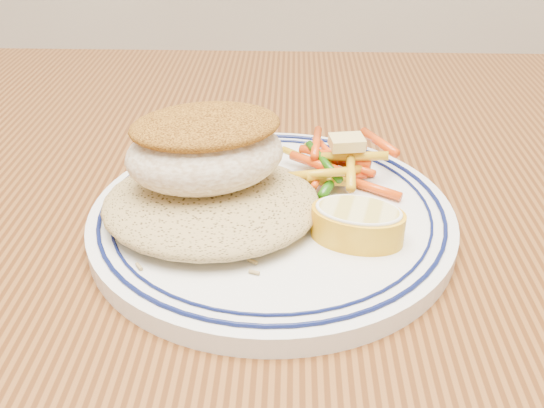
{
  "coord_description": "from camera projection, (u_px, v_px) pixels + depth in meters",
  "views": [
    {
      "loc": [
        0.04,
        -0.35,
        1.0
      ],
      "look_at": [
        0.03,
        0.03,
        0.77
      ],
      "focal_mm": 40.0,
      "sensor_mm": 36.0,
      "label": 1
    }
  ],
  "objects": [
    {
      "name": "dining_table",
      "position": [
        232.0,
        347.0,
        0.48
      ],
      "size": [
        1.5,
        0.9,
        0.75
      ],
      "color": "#4B270F",
      "rests_on": "ground"
    },
    {
      "name": "plate",
      "position": [
        272.0,
        216.0,
        0.45
      ],
      "size": [
        0.27,
        0.27,
        0.02
      ],
      "color": "silver",
      "rests_on": "dining_table"
    },
    {
      "name": "rice_pilaf",
      "position": [
        211.0,
        199.0,
        0.43
      ],
      "size": [
        0.15,
        0.14,
        0.03
      ],
      "primitive_type": "ellipsoid",
      "color": "#A18750",
      "rests_on": "plate"
    },
    {
      "name": "fish_fillet",
      "position": [
        205.0,
        148.0,
        0.41
      ],
      "size": [
        0.13,
        0.11,
        0.06
      ],
      "color": "beige",
      "rests_on": "rice_pilaf"
    },
    {
      "name": "vegetable_pile",
      "position": [
        336.0,
        165.0,
        0.47
      ],
      "size": [
        0.09,
        0.11,
        0.03
      ],
      "color": "#DF420B",
      "rests_on": "plate"
    },
    {
      "name": "butter_pat",
      "position": [
        347.0,
        142.0,
        0.46
      ],
      "size": [
        0.03,
        0.02,
        0.01
      ],
      "primitive_type": "cube",
      "rotation": [
        0.0,
        0.0,
        0.16
      ],
      "color": "#E0C36D",
      "rests_on": "vegetable_pile"
    },
    {
      "name": "lemon_wedge",
      "position": [
        358.0,
        222.0,
        0.4
      ],
      "size": [
        0.07,
        0.07,
        0.02
      ],
      "color": "yellow",
      "rests_on": "plate"
    }
  ]
}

